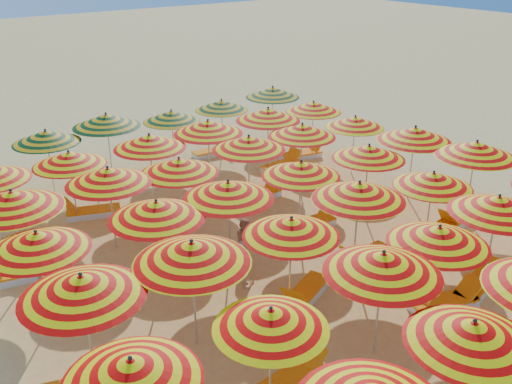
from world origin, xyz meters
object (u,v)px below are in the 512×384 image
(umbrella_18, at_px, (37,242))
(lounger_2, at_px, (512,381))
(lounger_13, at_px, (260,196))
(umbrella_39, at_px, (171,116))
(umbrella_25, at_px, (108,176))
(lounger_5, at_px, (445,303))
(umbrella_35, at_px, (313,107))
(beachgoer_a, at_px, (245,264))
(lounger_4, at_px, (289,381))
(umbrella_20, at_px, (228,190))
(lounger_16, at_px, (302,155))
(umbrella_28, at_px, (302,131))
(umbrella_15, at_px, (359,191))
(umbrella_19, at_px, (157,210))
(umbrella_2, at_px, (473,333))
(lounger_12, at_px, (4,278))
(umbrella_26, at_px, (179,166))
(lounger_9, at_px, (365,257))
(umbrella_27, at_px, (249,143))
(umbrella_10, at_px, (498,205))
(umbrella_33, at_px, (208,127))
(lounger_15, at_px, (282,165))
(beachgoer_b, at_px, (245,240))
(umbrella_24, at_px, (12,200))
(umbrella_40, at_px, (222,105))
(umbrella_6, at_px, (131,371))
(lounger_14, at_px, (92,212))
(umbrella_29, at_px, (355,122))
(umbrella_7, at_px, (271,319))
(umbrella_16, at_px, (433,180))
(umbrella_9, at_px, (439,236))
(umbrella_13, at_px, (192,253))
(umbrella_32, at_px, (149,142))
(lounger_11, at_px, (311,224))
(umbrella_23, at_px, (415,134))
(umbrella_17, at_px, (476,149))
(lounger_8, at_px, (305,293))
(umbrella_38, at_px, (106,120))
(umbrella_41, at_px, (273,92))
(lounger_6, at_px, (477,286))
(umbrella_22, at_px, (369,152))
(umbrella_8, at_px, (383,263))
(umbrella_31, at_px, (69,159))
(umbrella_12, at_px, (82,286))
(umbrella_37, at_px, (46,137))

(umbrella_18, distance_m, lounger_2, 10.42)
(lounger_13, bearing_deg, umbrella_39, 93.94)
(umbrella_25, bearing_deg, lounger_5, -55.88)
(umbrella_35, height_order, beachgoer_a, umbrella_35)
(lounger_4, bearing_deg, umbrella_20, 64.62)
(lounger_16, bearing_deg, umbrella_25, -151.89)
(umbrella_20, bearing_deg, umbrella_28, 29.54)
(umbrella_15, height_order, umbrella_19, umbrella_15)
(umbrella_2, height_order, umbrella_35, umbrella_2)
(lounger_12, bearing_deg, lounger_16, 22.32)
(umbrella_18, bearing_deg, umbrella_2, -57.40)
(umbrella_26, bearing_deg, lounger_9, -55.25)
(umbrella_27, bearing_deg, umbrella_35, 25.82)
(umbrella_10, bearing_deg, umbrella_33, 103.88)
(umbrella_15, height_order, lounger_9, umbrella_15)
(lounger_15, xyz_separation_m, beachgoer_b, (-5.26, -4.85, 0.51))
(umbrella_24, height_order, lounger_9, umbrella_24)
(umbrella_40, bearing_deg, umbrella_20, -122.45)
(umbrella_10, bearing_deg, umbrella_6, 179.33)
(lounger_5, distance_m, lounger_14, 11.20)
(umbrella_29, height_order, lounger_4, umbrella_29)
(umbrella_24, relative_size, umbrella_35, 0.92)
(umbrella_15, xyz_separation_m, umbrella_19, (-4.68, 2.25, -0.06))
(lounger_2, bearing_deg, lounger_12, -46.23)
(umbrella_7, relative_size, umbrella_16, 1.15)
(umbrella_9, relative_size, umbrella_13, 1.08)
(umbrella_32, xyz_separation_m, umbrella_35, (7.47, 0.29, -0.13))
(umbrella_20, distance_m, lounger_11, 3.93)
(umbrella_23, bearing_deg, umbrella_39, 123.49)
(umbrella_17, bearing_deg, lounger_8, -177.26)
(umbrella_10, distance_m, umbrella_27, 7.82)
(umbrella_38, bearing_deg, lounger_8, -86.26)
(umbrella_33, height_order, umbrella_38, umbrella_38)
(umbrella_27, distance_m, umbrella_41, 7.00)
(umbrella_18, relative_size, lounger_4, 1.40)
(umbrella_2, bearing_deg, umbrella_7, 133.34)
(umbrella_17, height_order, lounger_6, umbrella_17)
(umbrella_28, xyz_separation_m, beachgoer_b, (-4.57, -2.93, -1.55))
(umbrella_9, distance_m, umbrella_22, 5.57)
(umbrella_2, bearing_deg, umbrella_40, 72.04)
(umbrella_33, xyz_separation_m, beachgoer_b, (-2.03, -5.01, -1.62))
(umbrella_33, relative_size, lounger_2, 1.70)
(umbrella_8, distance_m, umbrella_31, 10.53)
(lounger_6, bearing_deg, lounger_11, 89.51)
(umbrella_27, bearing_deg, umbrella_12, -146.77)
(umbrella_25, bearing_deg, umbrella_9, -58.85)
(umbrella_22, xyz_separation_m, lounger_8, (-4.72, -2.49, -2.01))
(umbrella_41, bearing_deg, umbrella_18, -149.37)
(umbrella_9, height_order, lounger_4, umbrella_9)
(umbrella_37, bearing_deg, umbrella_18, -109.45)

